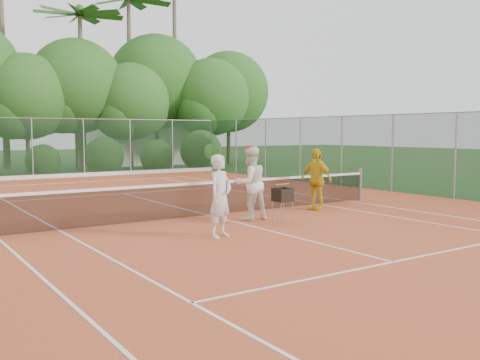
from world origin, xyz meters
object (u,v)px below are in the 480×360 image
player_white (220,196)px  ball_hopper (282,196)px  player_center_grp (250,183)px  player_yellow (316,179)px

player_white → ball_hopper: size_ratio=1.99×
player_white → player_center_grp: bearing=16.7°
player_center_grp → ball_hopper: 1.06m
player_yellow → ball_hopper: 2.78m
player_yellow → player_white: bearing=-78.9°
ball_hopper → player_yellow: bearing=7.5°
player_white → player_yellow: player_yellow is taller
player_center_grp → ball_hopper: (0.30, -0.98, -0.25)m
player_center_grp → player_yellow: bearing=8.9°
player_white → ball_hopper: player_white is taller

